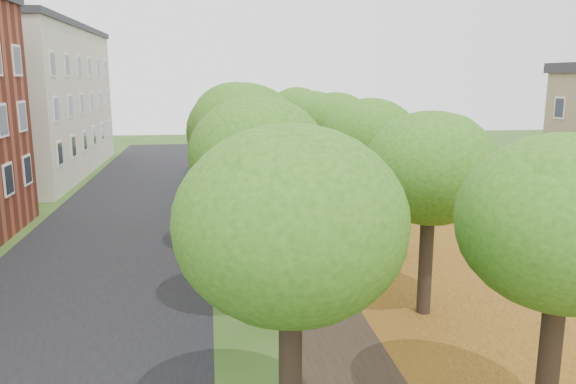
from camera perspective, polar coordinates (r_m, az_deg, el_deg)
name	(u,v)px	position (r m, az deg, el deg)	size (l,w,h in m)	color
street_asphalt	(116,240)	(24.97, -17.04, -4.64)	(8.00, 70.00, 0.01)	black
footpath	(291,233)	(24.88, 0.31, -4.17)	(3.20, 70.00, 0.01)	black
leaf_verge	(400,229)	(26.05, 11.28, -3.68)	(7.50, 70.00, 0.01)	#9B6C1C
parking_lot	(559,217)	(30.71, 25.82, -2.31)	(9.00, 16.00, 0.01)	black
tree_row_west	(240,132)	(23.83, -4.95, 6.14)	(3.96, 33.96, 6.23)	black
tree_row_east	(351,130)	(24.56, 6.37, 6.27)	(3.96, 33.96, 6.23)	black
building_cream	(12,100)	(43.86, -26.26, 8.37)	(10.30, 20.30, 10.40)	beige
car_grey	(519,209)	(28.78, 22.41, -1.64)	(1.72, 4.23, 1.23)	#303034
car_white	(498,199)	(30.42, 20.59, -0.64)	(2.35, 5.10, 1.42)	silver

